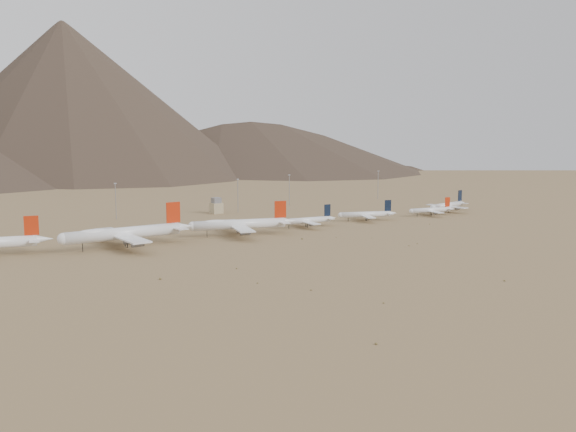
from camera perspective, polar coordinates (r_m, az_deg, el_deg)
ground at (r=367.64m, az=-1.77°, el=-2.11°), size 3000.00×3000.00×0.00m
widebody_centre at (r=352.97m, az=-14.35°, el=-1.48°), size 75.90×58.11×22.53m
widebody_east at (r=381.95m, az=-4.31°, el=-0.72°), size 64.95×51.44×19.84m
narrowbody_a at (r=412.83m, az=1.72°, el=-0.39°), size 42.78×30.88×14.12m
narrowbody_b at (r=445.59m, az=7.03°, el=0.15°), size 40.64×30.47×14.13m
narrowbody_c at (r=481.01m, az=12.64°, el=0.53°), size 39.02×28.55×13.00m
narrowbody_d at (r=506.71m, az=14.04°, el=0.93°), size 46.74×34.12×15.54m
control_tower at (r=484.68m, az=-6.39°, el=0.85°), size 8.00×8.00×12.00m
mast_west at (r=465.13m, az=-15.07°, el=1.45°), size 2.00×0.60×25.70m
mast_centre at (r=488.48m, az=-4.48°, el=1.98°), size 2.00×0.60×25.70m
mast_east at (r=533.28m, az=0.12°, el=2.48°), size 2.00×0.60×25.70m
mast_far_east at (r=589.86m, az=8.01°, el=2.90°), size 2.00×0.60×25.70m
desert_scrub at (r=279.74m, az=2.40°, el=-5.16°), size 389.84×161.71×0.89m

